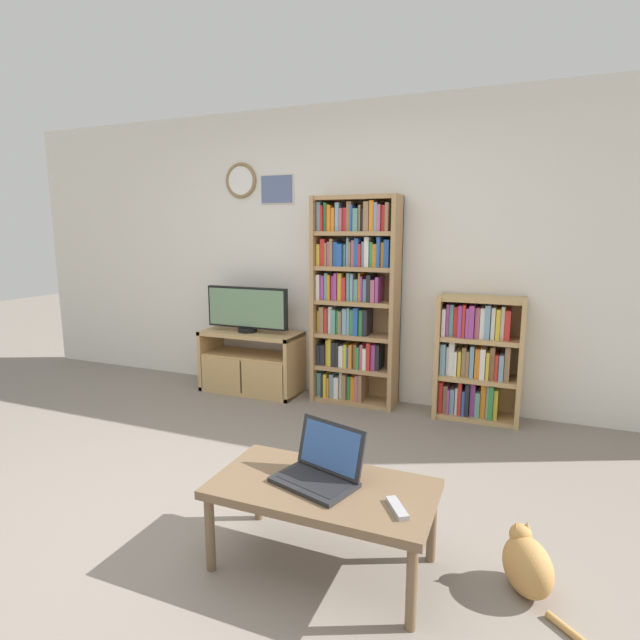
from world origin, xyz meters
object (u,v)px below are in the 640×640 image
at_px(television, 247,309).
at_px(bookshelf_short, 476,359).
at_px(tv_stand, 251,362).
at_px(coffee_table, 322,494).
at_px(remote_near_laptop, 397,508).
at_px(laptop, 321,467).
at_px(bookshelf_tall, 353,300).
at_px(cat, 527,564).

relative_size(television, bookshelf_short, 0.82).
bearing_deg(tv_stand, coffee_table, -52.93).
relative_size(bookshelf_short, remote_near_laptop, 6.36).
bearing_deg(bookshelf_short, laptop, -102.66).
distance_m(coffee_table, remote_near_laptop, 0.37).
distance_m(bookshelf_tall, laptop, 2.27).
height_order(bookshelf_short, coffee_table, bookshelf_short).
relative_size(coffee_table, laptop, 2.35).
bearing_deg(coffee_table, bookshelf_short, 78.10).
bearing_deg(bookshelf_short, cat, -78.61).
bearing_deg(laptop, remote_near_laptop, 0.72).
height_order(bookshelf_short, laptop, bookshelf_short).
bearing_deg(coffee_table, tv_stand, 127.07).
bearing_deg(television, bookshelf_short, 3.09).
relative_size(coffee_table, cat, 2.28).
bearing_deg(laptop, coffee_table, -42.13).
bearing_deg(bookshelf_tall, tv_stand, -173.99).
bearing_deg(coffee_table, laptop, 120.50).
xyz_separation_m(television, laptop, (1.57, -2.03, -0.34)).
bearing_deg(remote_near_laptop, coffee_table, 134.33).
height_order(bookshelf_tall, laptop, bookshelf_tall).
bearing_deg(bookshelf_short, television, -176.91).
bearing_deg(remote_near_laptop, tv_stand, 98.14).
bearing_deg(cat, bookshelf_short, 74.64).
relative_size(laptop, remote_near_laptop, 2.68).
bearing_deg(bookshelf_short, remote_near_laptop, -92.59).
relative_size(bookshelf_short, coffee_table, 1.01).
distance_m(television, remote_near_laptop, 2.92).
distance_m(tv_stand, coffee_table, 2.61).
distance_m(coffee_table, cat, 0.91).
distance_m(tv_stand, bookshelf_tall, 1.17).
relative_size(television, bookshelf_tall, 0.45).
relative_size(bookshelf_tall, remote_near_laptop, 11.44).
bearing_deg(coffee_table, cat, 11.41).
bearing_deg(television, cat, -37.67).
relative_size(tv_stand, bookshelf_short, 0.94).
height_order(television, bookshelf_tall, bookshelf_tall).
bearing_deg(laptop, bookshelf_tall, 122.27).
relative_size(tv_stand, remote_near_laptop, 5.98).
xyz_separation_m(remote_near_laptop, cat, (0.51, 0.25, -0.28)).
height_order(bookshelf_tall, coffee_table, bookshelf_tall).
relative_size(television, remote_near_laptop, 5.19).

